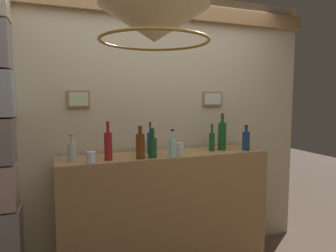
{
  "coord_description": "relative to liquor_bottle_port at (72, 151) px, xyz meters",
  "views": [
    {
      "loc": [
        -0.89,
        -1.62,
        1.59
      ],
      "look_at": [
        0.0,
        0.76,
        1.35
      ],
      "focal_mm": 31.68,
      "sensor_mm": 36.0,
      "label": 1
    }
  ],
  "objects": [
    {
      "name": "liquor_bottle_bourbon",
      "position": [
        0.79,
        -0.11,
        0.0
      ],
      "size": [
        0.06,
        0.06,
        0.23
      ],
      "color": "#A4DADE",
      "rests_on": "bar_shelf_unit"
    },
    {
      "name": "liquor_bottle_tequila",
      "position": [
        1.23,
        0.02,
        0.02
      ],
      "size": [
        0.05,
        0.05,
        0.27
      ],
      "color": "#1B5323",
      "rests_on": "bar_shelf_unit"
    },
    {
      "name": "liquor_bottle_rye",
      "position": [
        0.63,
        -0.09,
        0.01
      ],
      "size": [
        0.07,
        0.07,
        0.26
      ],
      "color": "#195124",
      "rests_on": "bar_shelf_unit"
    },
    {
      "name": "glass_tumbler_shot",
      "position": [
        0.88,
        -0.06,
        -0.03
      ],
      "size": [
        0.06,
        0.06,
        0.11
      ],
      "color": "silver",
      "rests_on": "bar_shelf_unit"
    },
    {
      "name": "pendant_lamp",
      "position": [
        0.4,
        -0.85,
        0.79
      ],
      "size": [
        0.6,
        0.6,
        0.56
      ],
      "color": "beige"
    },
    {
      "name": "liquor_bottle_port",
      "position": [
        0.0,
        0.0,
        0.0
      ],
      "size": [
        0.06,
        0.06,
        0.21
      ],
      "color": "#B9C1C0",
      "rests_on": "bar_shelf_unit"
    },
    {
      "name": "panelled_rear_partition",
      "position": [
        0.79,
        0.33,
        0.18
      ],
      "size": [
        3.25,
        0.15,
        2.57
      ],
      "color": "beige",
      "rests_on": "ground"
    },
    {
      "name": "liquor_bottle_gin",
      "position": [
        0.52,
        -0.09,
        0.03
      ],
      "size": [
        0.07,
        0.07,
        0.27
      ],
      "color": "brown",
      "rests_on": "bar_shelf_unit"
    },
    {
      "name": "liquor_bottle_vodka",
      "position": [
        0.66,
        0.1,
        0.02
      ],
      "size": [
        0.06,
        0.06,
        0.28
      ],
      "color": "navy",
      "rests_on": "bar_shelf_unit"
    },
    {
      "name": "liquor_bottle_sherry",
      "position": [
        1.35,
        0.03,
        0.06
      ],
      "size": [
        0.08,
        0.08,
        0.35
      ],
      "color": "#1B5321",
      "rests_on": "bar_shelf_unit"
    },
    {
      "name": "bar_shelf_unit",
      "position": [
        0.79,
        0.05,
        -0.63
      ],
      "size": [
        1.86,
        0.42,
        1.1
      ],
      "primitive_type": "cube",
      "color": "#9E7547",
      "rests_on": "ground"
    },
    {
      "name": "liquor_bottle_amaro",
      "position": [
        1.55,
        -0.06,
        0.01
      ],
      "size": [
        0.07,
        0.07,
        0.24
      ],
      "color": "navy",
      "rests_on": "bar_shelf_unit"
    },
    {
      "name": "glass_tumbler_highball",
      "position": [
        0.61,
        0.19,
        -0.03
      ],
      "size": [
        0.08,
        0.08,
        0.1
      ],
      "color": "silver",
      "rests_on": "bar_shelf_unit"
    },
    {
      "name": "glass_tumbler_rocks",
      "position": [
        0.13,
        -0.12,
        -0.04
      ],
      "size": [
        0.07,
        0.07,
        0.09
      ],
      "color": "silver",
      "rests_on": "bar_shelf_unit"
    },
    {
      "name": "liquor_bottle_mezcal",
      "position": [
        0.27,
        -0.06,
        0.04
      ],
      "size": [
        0.06,
        0.06,
        0.31
      ],
      "color": "maroon",
      "rests_on": "bar_shelf_unit"
    }
  ]
}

